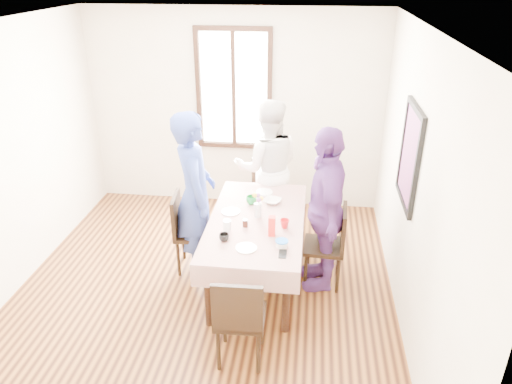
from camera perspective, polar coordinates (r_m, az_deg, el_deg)
ground at (r=5.24m, az=-6.30°, el=-11.97°), size 4.50×4.50×0.00m
back_wall at (r=6.62m, az=-2.56°, el=9.57°), size 4.00×0.00×4.00m
right_wall at (r=4.52m, az=18.35°, el=0.32°), size 0.00×4.50×4.50m
window_frame at (r=6.52m, az=-2.64°, el=12.05°), size 1.02×0.06×1.62m
window_pane at (r=6.53m, az=-2.63°, el=12.07°), size 0.90×0.02×1.50m
art_poster at (r=4.71m, az=17.83°, el=4.09°), size 0.04×0.76×0.96m
dining_table at (r=5.21m, az=0.07°, el=-6.96°), size 0.86×1.69×0.75m
tablecloth at (r=5.01m, az=0.07°, el=-3.30°), size 0.98×1.81×0.01m
chair_left at (r=5.42m, az=-7.29°, el=-4.80°), size 0.46×0.46×0.91m
chair_right at (r=5.19m, az=8.06°, el=-6.35°), size 0.44×0.44×0.91m
chair_far at (r=6.18m, az=1.35°, el=-0.55°), size 0.45×0.45×0.91m
chair_near at (r=4.24m, az=-1.87°, el=-14.48°), size 0.43×0.43×0.91m
person_left at (r=5.19m, az=-7.38°, el=-0.32°), size 0.63×0.78×1.85m
person_far at (r=5.99m, az=1.37°, el=2.92°), size 0.94×0.79×1.74m
person_right at (r=4.97m, az=8.14°, el=-2.08°), size 0.55×1.09×1.78m
mug_black at (r=4.63m, az=-3.82°, el=-5.39°), size 0.12×0.12×0.08m
mug_flag at (r=4.84m, az=3.41°, el=-3.78°), size 0.13×0.13×0.09m
mug_green at (r=5.30m, az=-0.56°, el=-0.96°), size 0.12×0.12×0.09m
serving_bowl at (r=5.33m, az=1.94°, el=-1.09°), size 0.24×0.24×0.05m
juice_carton at (r=4.68m, az=1.89°, el=-4.08°), size 0.07×0.07×0.21m
butter_tub at (r=4.54m, az=3.07°, el=-6.19°), size 0.11×0.11×0.06m
jam_jar at (r=4.86m, az=-1.29°, el=-3.71°), size 0.06×0.06×0.08m
drinking_glass at (r=4.79m, az=-3.45°, el=-4.00°), size 0.08×0.08×0.11m
smartphone at (r=4.44m, az=3.19°, el=-7.35°), size 0.07×0.15×0.01m
flower_vase at (r=5.03m, az=0.23°, el=-2.16°), size 0.08×0.08×0.15m
plate_left at (r=5.15m, az=-3.02°, el=-2.35°), size 0.20×0.20×0.01m
plate_far at (r=5.57m, az=0.99°, el=-0.02°), size 0.20×0.20×0.01m
plate_near at (r=4.52m, az=-1.17°, el=-6.68°), size 0.20×0.20×0.01m
butter_lid at (r=4.52m, az=3.08°, el=-5.82°), size 0.12×0.12×0.01m
flower_bunch at (r=4.97m, az=0.23°, el=-0.88°), size 0.09×0.09×0.10m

